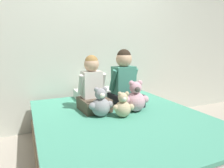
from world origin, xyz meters
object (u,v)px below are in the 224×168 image
at_px(pillow_at_headboard, 95,94).
at_px(child_on_right, 125,82).
at_px(teddy_bear_held_by_left_child, 101,104).
at_px(teddy_bear_between_children, 123,106).
at_px(teddy_bear_held_by_right_child, 135,98).
at_px(bed, 121,137).
at_px(child_on_left, 93,88).

bearing_deg(pillow_at_headboard, child_on_right, -67.34).
relative_size(child_on_right, pillow_at_headboard, 1.23).
height_order(child_on_right, teddy_bear_held_by_left_child, child_on_right).
height_order(teddy_bear_held_by_left_child, teddy_bear_between_children, teddy_bear_held_by_left_child).
bearing_deg(teddy_bear_between_children, child_on_right, 75.43).
bearing_deg(teddy_bear_held_by_right_child, bed, -149.27).
distance_m(teddy_bear_held_by_left_child, teddy_bear_between_children, 0.22).
xyz_separation_m(child_on_right, pillow_at_headboard, (-0.19, 0.46, -0.22)).
relative_size(child_on_left, pillow_at_headboard, 1.12).
distance_m(child_on_right, teddy_bear_held_by_left_child, 0.48).
height_order(child_on_left, child_on_right, child_on_right).
bearing_deg(child_on_left, pillow_at_headboard, 63.48).
height_order(teddy_bear_between_children, pillow_at_headboard, teddy_bear_between_children).
xyz_separation_m(teddy_bear_held_by_left_child, teddy_bear_held_by_right_child, (0.39, -0.00, 0.02)).
bearing_deg(teddy_bear_held_by_left_child, pillow_at_headboard, 78.66).
bearing_deg(bed, teddy_bear_held_by_right_child, 19.13).
bearing_deg(child_on_right, pillow_at_headboard, 105.60).
height_order(teddy_bear_held_by_left_child, pillow_at_headboard, teddy_bear_held_by_left_child).
bearing_deg(teddy_bear_held_by_right_child, child_on_left, 159.83).
bearing_deg(pillow_at_headboard, child_on_left, -112.21).
relative_size(bed, child_on_right, 2.98).
xyz_separation_m(child_on_left, teddy_bear_between_children, (0.20, -0.34, -0.13)).
height_order(child_on_left, teddy_bear_held_by_left_child, child_on_left).
xyz_separation_m(child_on_left, teddy_bear_held_by_right_child, (0.39, -0.24, -0.10)).
distance_m(teddy_bear_held_by_left_child, teddy_bear_held_by_right_child, 0.39).
xyz_separation_m(child_on_left, teddy_bear_held_by_left_child, (0.00, -0.24, -0.12)).
bearing_deg(pillow_at_headboard, teddy_bear_held_by_right_child, -74.44).
bearing_deg(child_on_left, teddy_bear_held_by_right_child, -36.08).
distance_m(child_on_right, teddy_bear_held_by_right_child, 0.28).
height_order(bed, child_on_left, child_on_left).
bearing_deg(teddy_bear_held_by_right_child, pillow_at_headboard, 117.16).
bearing_deg(child_on_right, child_on_left, 173.46).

